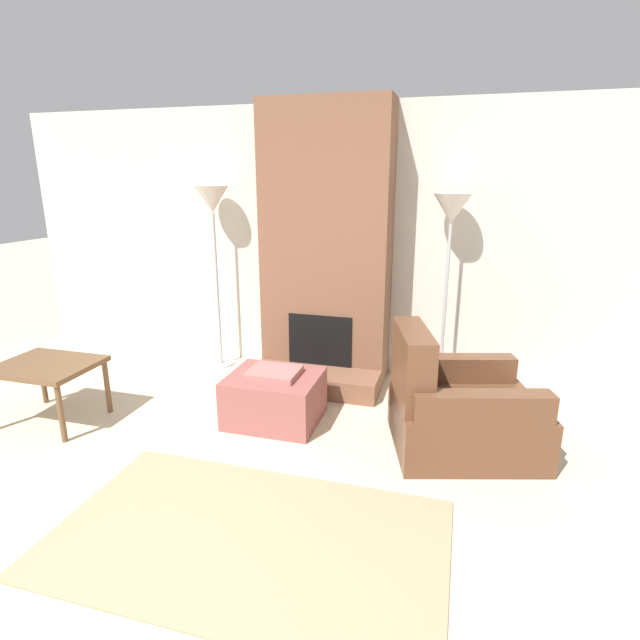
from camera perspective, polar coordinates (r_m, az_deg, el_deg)
wall_back at (r=5.00m, az=1.51°, el=8.79°), size 6.87×0.06×2.60m
fireplace at (r=4.74m, az=0.65°, el=7.47°), size 1.20×0.84×2.60m
ottoman at (r=4.12m, az=-5.22°, el=-8.78°), size 0.72×0.61×0.45m
armchair at (r=3.83m, az=15.10°, el=-10.22°), size 1.20×1.09×0.91m
side_table at (r=4.56m, az=-28.73°, el=-5.09°), size 0.75×0.60×0.50m
floor_lamp_left at (r=5.12m, az=-12.17°, el=12.06°), size 0.33×0.33×1.85m
floor_lamp_right at (r=4.54m, az=14.74°, el=10.84°), size 0.33×0.33×1.80m
area_rug at (r=3.04m, az=-8.25°, el=-23.39°), size 2.18×1.26×0.01m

